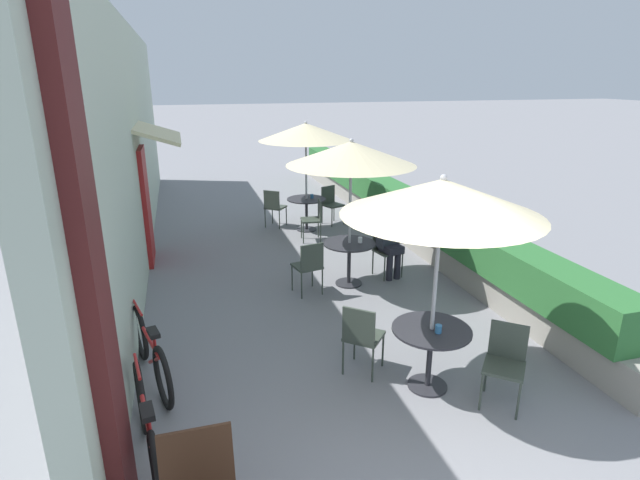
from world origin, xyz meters
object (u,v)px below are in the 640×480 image
object	(u,v)px
cafe_chair_far_left	(315,217)
bicycle_second	(151,352)
cafe_chair_near_right	(506,358)
patio_table_near	(431,343)
patio_umbrella_mid	(351,154)
patio_umbrella_near	(442,197)
coffee_cup_near	(438,329)
cafe_chair_near_left	(362,334)
cafe_chair_mid_left	(309,264)
coffee_cup_mid	(360,240)
seated_patron_mid_right	(390,239)
cafe_chair_far_back	(274,205)
coffee_cup_far	(312,196)
bicycle_leaning	(148,432)
patio_table_far	(306,206)
patio_umbrella_far	(306,132)
cafe_chair_mid_right	(386,246)
cafe_chair_far_right	(331,202)
patio_table_mid	(349,253)

from	to	relation	value
cafe_chair_far_left	bicycle_second	xyz separation A→B (m)	(-3.09, -4.39, -0.16)
cafe_chair_near_right	patio_table_near	bearing A→B (deg)	5.70
bicycle_second	patio_umbrella_mid	bearing A→B (deg)	18.49
patio_umbrella_near	coffee_cup_near	size ratio (longest dim) A/B	26.61
cafe_chair_near_left	cafe_chair_mid_left	size ratio (longest dim) A/B	1.00
coffee_cup_mid	seated_patron_mid_right	bearing A→B (deg)	14.66
cafe_chair_mid_left	coffee_cup_mid	world-z (taller)	cafe_chair_mid_left
seated_patron_mid_right	coffee_cup_mid	world-z (taller)	seated_patron_mid_right
cafe_chair_far_back	bicycle_second	xyz separation A→B (m)	(-2.45, -5.56, -0.16)
patio_umbrella_mid	cafe_chair_mid_left	bearing A→B (deg)	-162.86
patio_table_near	seated_patron_mid_right	size ratio (longest dim) A/B	0.68
cafe_chair_mid_left	bicycle_second	bearing A→B (deg)	-153.56
patio_umbrella_mid	coffee_cup_far	world-z (taller)	patio_umbrella_mid
cafe_chair_mid_left	bicycle_leaning	distance (m)	3.90
seated_patron_mid_right	coffee_cup_mid	xyz separation A→B (m)	(-0.59, -0.15, 0.08)
cafe_chair_near_right	coffee_cup_mid	size ratio (longest dim) A/B	9.67
patio_table_far	coffee_cup_far	world-z (taller)	coffee_cup_far
seated_patron_mid_right	patio_umbrella_far	xyz separation A→B (m)	(-0.68, 3.03, 1.48)
cafe_chair_near_left	cafe_chair_mid_right	size ratio (longest dim) A/B	1.00
coffee_cup_near	cafe_chair_near_left	bearing A→B (deg)	140.34
cafe_chair_near_left	patio_table_far	size ratio (longest dim) A/B	1.02
coffee_cup_near	coffee_cup_far	xyz separation A→B (m)	(0.27, 6.23, 0.00)
cafe_chair_mid_left	cafe_chair_far_left	bearing A→B (deg)	61.70
cafe_chair_far_back	bicycle_second	size ratio (longest dim) A/B	0.50
patio_umbrella_mid	coffee_cup_mid	world-z (taller)	patio_umbrella_mid
patio_umbrella_near	cafe_chair_near_left	bearing A→B (deg)	144.84
cafe_chair_far_back	bicycle_second	distance (m)	6.08
cafe_chair_far_right	cafe_chair_far_back	distance (m)	1.33
patio_table_far	patio_umbrella_far	bearing A→B (deg)	90.00
patio_umbrella_mid	patio_umbrella_far	bearing A→B (deg)	88.63
patio_umbrella_near	cafe_chair_near_right	xyz separation A→B (m)	(0.63, -0.44, -1.65)
patio_umbrella_near	cafe_chair_far_back	bearing A→B (deg)	94.33
coffee_cup_near	patio_umbrella_far	bearing A→B (deg)	88.73
cafe_chair_far_back	bicycle_leaning	xyz separation A→B (m)	(-2.42, -6.95, -0.15)
coffee_cup_near	cafe_chair_mid_right	xyz separation A→B (m)	(0.80, 3.30, -0.25)
seated_patron_mid_right	cafe_chair_far_back	bearing A→B (deg)	-80.15
coffee_cup_near	cafe_chair_mid_right	bearing A→B (deg)	76.40
cafe_chair_far_right	cafe_chair_mid_left	bearing A→B (deg)	45.68
cafe_chair_near_right	coffee_cup_mid	world-z (taller)	cafe_chair_near_right
cafe_chair_far_back	bicycle_leaning	size ratio (longest dim) A/B	0.49
bicycle_leaning	cafe_chair_near_right	bearing A→B (deg)	-9.68
cafe_chair_mid_right	patio_umbrella_mid	bearing A→B (deg)	5.70
cafe_chair_near_left	cafe_chair_far_back	size ratio (longest dim) A/B	1.00
patio_table_mid	bicycle_leaning	distance (m)	4.54
coffee_cup_near	patio_table_mid	distance (m)	3.08
cafe_chair_near_left	patio_table_mid	bearing A→B (deg)	115.08
patio_umbrella_near	patio_table_far	xyz separation A→B (m)	(0.16, 6.12, -1.62)
patio_umbrella_mid	cafe_chair_far_left	world-z (taller)	patio_umbrella_mid
patio_table_far	bicycle_second	bearing A→B (deg)	-121.07
patio_umbrella_near	coffee_cup_far	world-z (taller)	patio_umbrella_near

